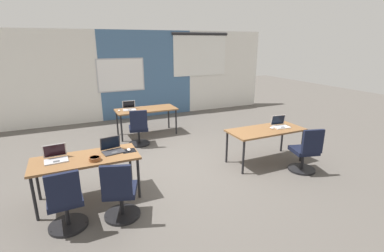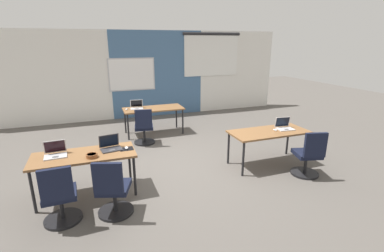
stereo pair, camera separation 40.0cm
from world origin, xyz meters
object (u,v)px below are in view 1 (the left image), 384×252
object	(u,v)px
chair_near_right_end	(305,154)
laptop_near_left_end	(56,157)
mouse_near_right_end	(272,128)
laptop_far_left	(129,108)
mouse_near_left_inner	(129,150)
chair_near_left_inner	(120,196)
snack_bowl	(95,158)
chair_far_left	(139,131)
laptop_near_right_end	(280,124)
chair_near_left_end	(66,205)
desk_near_left	(86,161)
desk_near_right	(266,132)
desk_far_center	(146,111)
laptop_near_left_inner	(112,149)
mouse_far_left	(119,111)

from	to	relation	value
chair_near_right_end	laptop_near_left_end	xyz separation A→B (m)	(-4.32, 0.81, 0.39)
mouse_near_right_end	laptop_far_left	distance (m)	3.72
mouse_near_left_inner	laptop_near_left_end	world-z (taller)	laptop_near_left_end
chair_near_left_inner	snack_bowl	bearing A→B (deg)	-48.90
chair_far_left	laptop_near_left_end	size ratio (longest dim) A/B	2.64
chair_near_left_inner	chair_far_left	xyz separation A→B (m)	(0.98, 2.81, 0.00)
laptop_near_right_end	chair_near_left_end	distance (m)	4.31
mouse_near_right_end	chair_near_left_end	size ratio (longest dim) A/B	0.11
mouse_near_left_inner	chair_far_left	distance (m)	2.19
desk_near_left	chair_near_right_end	size ratio (longest dim) A/B	1.74
mouse_near_left_inner	chair_near_left_inner	xyz separation A→B (m)	(-0.31, -0.76, -0.36)
laptop_near_right_end	chair_near_left_inner	distance (m)	3.64
desk_near_right	snack_bowl	size ratio (longest dim) A/B	9.01
desk_far_center	chair_near_left_inner	distance (m)	3.83
mouse_near_left_inner	laptop_far_left	bearing A→B (deg)	77.45
laptop_near_right_end	laptop_near_left_end	distance (m)	4.31
desk_near_right	snack_bowl	world-z (taller)	snack_bowl
laptop_near_left_inner	chair_near_left_end	distance (m)	1.16
chair_near_right_end	chair_near_left_end	world-z (taller)	same
desk_near_left	snack_bowl	world-z (taller)	snack_bowl
mouse_near_left_inner	desk_far_center	bearing A→B (deg)	68.99
desk_far_center	mouse_far_left	distance (m)	0.71
mouse_near_left_inner	chair_near_left_inner	size ratio (longest dim) A/B	0.11
desk_near_left	laptop_near_right_end	xyz separation A→B (m)	(3.89, 0.02, 0.11)
mouse_near_left_inner	laptop_far_left	distance (m)	2.97
laptop_near_right_end	snack_bowl	distance (m)	3.77
chair_near_left_inner	desk_near_right	bearing A→B (deg)	-147.66
chair_near_left_inner	laptop_near_right_end	bearing A→B (deg)	-148.74
laptop_near_right_end	chair_far_left	distance (m)	3.28
laptop_far_left	laptop_near_left_end	bearing A→B (deg)	-114.21
mouse_near_left_inner	chair_far_left	size ratio (longest dim) A/B	0.11
laptop_far_left	chair_far_left	distance (m)	0.93
mouse_near_left_inner	laptop_near_left_end	bearing A→B (deg)	175.32
mouse_far_left	chair_near_left_end	distance (m)	3.81
chair_far_left	snack_bowl	world-z (taller)	chair_far_left
chair_far_left	mouse_near_right_end	bearing A→B (deg)	147.85
desk_far_center	mouse_near_left_inner	world-z (taller)	mouse_near_left_inner
desk_near_right	laptop_far_left	xyz separation A→B (m)	(-2.18, 2.89, 0.11)
chair_near_left_inner	desk_near_left	bearing A→B (deg)	-46.05
laptop_near_left_inner	mouse_near_left_inner	bearing A→B (deg)	-28.17
mouse_far_left	snack_bowl	xyz separation A→B (m)	(-0.92, -3.01, 0.02)
mouse_far_left	chair_near_left_inner	bearing A→B (deg)	-100.71
desk_near_right	snack_bowl	distance (m)	3.39
desk_near_left	mouse_far_left	xyz separation A→B (m)	(1.04, 2.83, 0.08)
mouse_near_right_end	laptop_near_left_end	xyz separation A→B (m)	(-4.05, 0.10, 0.03)
laptop_near_left_inner	chair_near_left_end	xyz separation A→B (m)	(-0.76, -0.78, -0.39)
desk_near_right	chair_near_left_inner	size ratio (longest dim) A/B	1.74
mouse_far_left	chair_near_right_end	bearing A→B (deg)	-51.14
chair_near_left_inner	chair_near_right_end	bearing A→B (deg)	-160.59
chair_near_left_inner	desk_far_center	bearing A→B (deg)	-92.63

